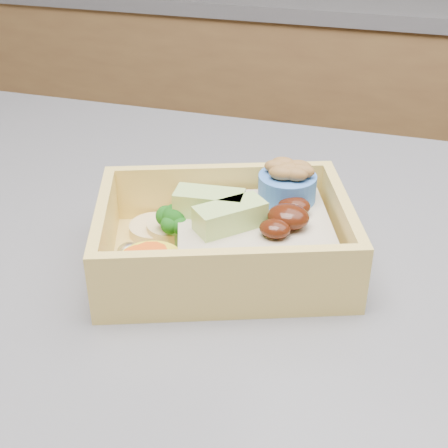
# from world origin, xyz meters

# --- Properties ---
(bento_box) EXTENTS (0.22, 0.19, 0.07)m
(bento_box) POSITION_xyz_m (-0.18, 0.02, 0.94)
(bento_box) COLOR #EAC660
(bento_box) RESTS_ON island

